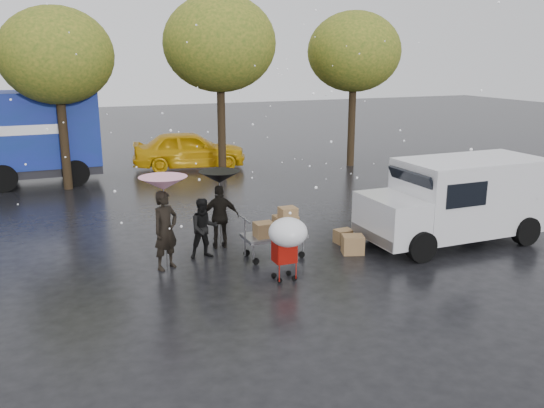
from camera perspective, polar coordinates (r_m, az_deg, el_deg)
name	(u,v)px	position (r m, az deg, el deg)	size (l,w,h in m)	color
ground	(251,263)	(13.81, -2.08, -5.89)	(90.00, 90.00, 0.00)	black
person_pink	(166,230)	(13.43, -10.51, -2.58)	(0.67, 0.44, 1.85)	black
person_middle	(204,228)	(14.06, -6.74, -2.42)	(0.72, 0.56, 1.49)	black
person_black	(220,217)	(14.73, -5.15, -1.26)	(0.96, 0.40, 1.64)	black
umbrella_pink	(163,183)	(13.15, -10.73, 2.02)	(1.10, 1.10, 2.18)	#4C4C4C
umbrella_black	(219,177)	(14.48, -5.24, 2.66)	(1.04, 1.04, 2.01)	#4C4C4C
vendor_cart	(277,228)	(14.03, 0.52, -2.43)	(1.52, 0.80, 1.27)	slate
shopping_cart	(287,236)	(12.37, 1.53, -3.15)	(0.84, 0.84, 1.46)	#9E1009
white_van	(458,199)	(15.85, 17.94, 0.48)	(4.91, 2.18, 2.20)	silver
box_ground_near	(353,244)	(14.54, 8.00, -3.99)	(0.52, 0.42, 0.47)	olive
box_ground_far	(344,236)	(15.34, 7.12, -3.18)	(0.46, 0.36, 0.36)	olive
yellow_taxi	(189,150)	(25.38, -8.20, 5.36)	(1.94, 4.83, 1.64)	#E8AC0C
tree_row	(143,49)	(22.50, -12.65, 14.74)	(21.60, 4.40, 7.12)	black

